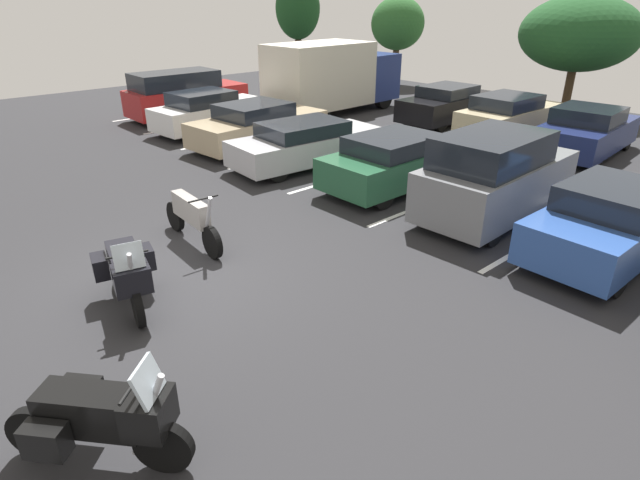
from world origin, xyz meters
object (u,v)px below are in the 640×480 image
motorcycle_touring (127,271)px  motorcycle_third (101,417)px  car_white (210,111)px  car_green (398,161)px  car_silver (307,143)px  box_truck (331,76)px  motorcycle_second (192,217)px  car_blue (611,221)px  car_far_champagne (510,116)px  car_far_black (448,104)px  car_tan (258,125)px  car_grey (495,177)px  car_red (184,94)px  car_far_navy (586,132)px

motorcycle_touring → motorcycle_third: motorcycle_third is taller
car_white → car_green: (8.78, 0.37, -0.02)m
motorcycle_third → car_silver: motorcycle_third is taller
motorcycle_touring → car_green: car_green is taller
car_green → box_truck: size_ratio=0.71×
motorcycle_second → car_green: 5.83m
car_blue → car_far_champagne: (-6.30, 7.25, 0.02)m
motorcycle_touring → box_truck: size_ratio=0.34×
car_far_black → motorcycle_second: bearing=-76.3°
motorcycle_touring → car_far_champagne: (-1.83, 14.98, 0.09)m
motorcycle_touring → motorcycle_third: 3.32m
car_tan → car_silver: bearing=-3.6°
car_tan → car_far_champagne: (4.96, 7.50, 0.04)m
car_tan → car_grey: size_ratio=1.12×
motorcycle_touring → box_truck: box_truck is taller
car_far_champagne → box_truck: 7.68m
motorcycle_touring → car_blue: bearing=60.0°
car_red → car_green: (11.57, -0.11, -0.23)m
motorcycle_touring → car_far_navy: car_far_navy is taller
car_grey → car_blue: 2.59m
car_grey → motorcycle_third: bearing=-83.6°
motorcycle_third → car_tan: (-9.73, 9.04, 0.04)m
car_grey → car_far_black: car_grey is taller
motorcycle_third → car_blue: (1.53, 9.29, 0.06)m
car_green → car_grey: size_ratio=1.01×
car_white → car_grey: size_ratio=1.04×
motorcycle_touring → car_red: bearing=147.8°
motorcycle_second → motorcycle_touring: bearing=-53.9°
car_grey → car_far_navy: size_ratio=0.98×
car_white → car_grey: 11.61m
car_red → car_white: bearing=-9.7°
motorcycle_touring → car_blue: (4.47, 7.74, 0.07)m
car_blue → car_white: bearing=-178.6°
motorcycle_touring → car_white: car_white is taller
car_white → car_far_champagne: (7.88, 7.58, 0.01)m
car_red → car_tan: (5.71, -0.40, -0.24)m
car_silver → car_far_navy: car_far_navy is taller
car_tan → car_green: (5.86, 0.29, 0.01)m
motorcycle_third → car_silver: (-6.97, 8.86, 0.00)m
car_blue → box_truck: size_ratio=0.69×
motorcycle_second → car_red: car_red is taller
car_tan → car_silver: 2.76m
car_red → car_blue: (16.97, -0.14, -0.22)m
motorcycle_third → car_grey: 9.42m
motorcycle_touring → car_far_black: (-4.68, 15.24, 0.06)m
car_green → car_red: bearing=179.5°
car_tan → car_far_black: size_ratio=1.05×
car_silver → box_truck: size_ratio=0.79×
car_tan → box_truck: box_truck is taller
motorcycle_third → car_far_black: 18.44m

